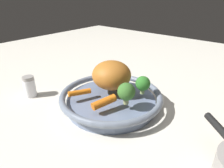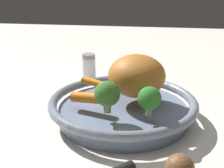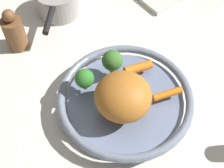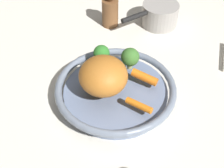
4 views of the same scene
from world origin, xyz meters
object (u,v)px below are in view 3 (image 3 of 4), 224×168
Objects in this scene: serving_bowl at (125,100)px; pepper_mill at (14,32)px; baby_carrot_back at (168,94)px; broccoli_floret_large at (112,61)px; saucepan at (58,2)px; broccoli_floret_edge at (84,79)px; baby_carrot_right at (138,68)px; roast_chicken_piece at (123,96)px.

pepper_mill reaches higher than serving_bowl.
baby_carrot_back reaches higher than serving_bowl.
broccoli_floret_large is 0.30m from saucepan.
saucepan is (0.37, -0.07, 0.01)m from serving_bowl.
broccoli_floret_edge is (0.14, 0.13, 0.02)m from baby_carrot_back.
baby_carrot_back is 0.39× the size of saucepan.
baby_carrot_right is (0.09, 0.00, 0.00)m from baby_carrot_back.
broccoli_floret_edge is 0.44× the size of pepper_mill.
baby_carrot_back is at bearing -178.76° from baby_carrot_right.
serving_bowl is 4.62× the size of baby_carrot_back.
roast_chicken_piece is at bearing -169.02° from pepper_mill.
roast_chicken_piece is 0.40m from saucepan.
pepper_mill is (0.39, 0.16, -0.00)m from baby_carrot_back.
saucepan is at bearing -13.30° from roast_chicken_piece.
baby_carrot_right is 0.34m from pepper_mill.
broccoli_floret_edge reaches higher than saucepan.
baby_carrot_right is 0.34m from saucepan.
broccoli_floret_large is 0.35× the size of saucepan.
serving_bowl is 0.07m from roast_chicken_piece.
pepper_mill is at bearing 104.33° from saucepan.
baby_carrot_back is at bearing -179.49° from saucepan.
saucepan is (0.39, -0.09, -0.05)m from roast_chicken_piece.
roast_chicken_piece is 0.11m from baby_carrot_right.
broccoli_floret_large reaches higher than serving_bowl.
baby_carrot_right is 0.07m from broccoli_floret_large.
baby_carrot_back is 1.10× the size of broccoli_floret_large.
baby_carrot_right is 1.25× the size of broccoli_floret_edge.
roast_chicken_piece is (-0.02, 0.03, 0.07)m from serving_bowl.
broccoli_floret_large reaches higher than baby_carrot_right.
pepper_mill is at bearing 24.28° from broccoli_floret_large.
roast_chicken_piece reaches higher than broccoli_floret_large.
roast_chicken_piece reaches higher than broccoli_floret_edge.
broccoli_floret_edge is 0.26m from pepper_mill.
baby_carrot_back is 0.98× the size of baby_carrot_right.
baby_carrot_right is 0.13m from broccoli_floret_edge.
broccoli_floret_edge is 0.32m from saucepan.
baby_carrot_back is at bearing -113.43° from roast_chicken_piece.
saucepan is (0.04, -0.16, -0.02)m from pepper_mill.
roast_chicken_piece is 0.69× the size of saucepan.
broccoli_floret_edge is (0.04, 0.12, 0.02)m from baby_carrot_right.
baby_carrot_back is 0.14m from broccoli_floret_large.
broccoli_floret_large is at bearing -91.89° from broccoli_floret_edge.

